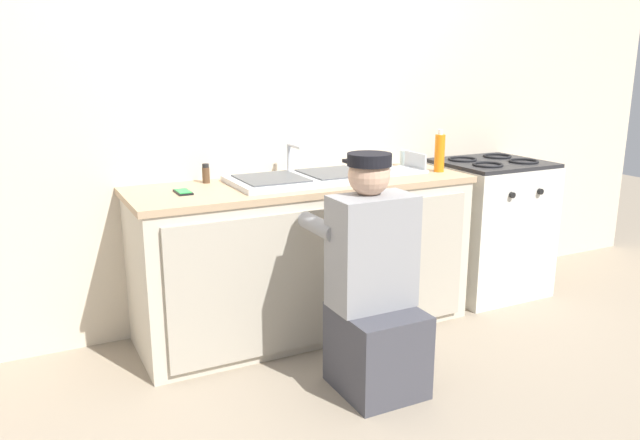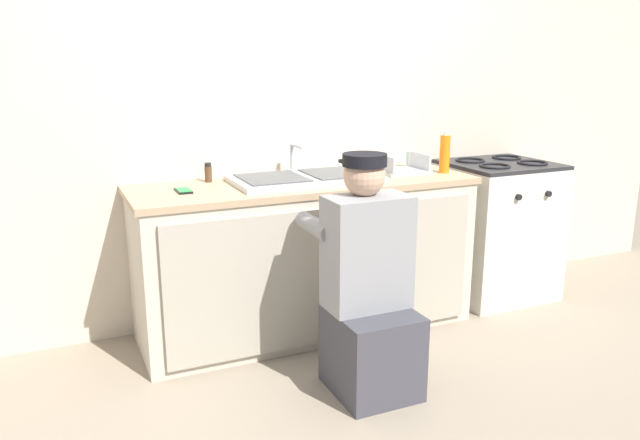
{
  "view_description": "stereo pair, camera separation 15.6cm",
  "coord_description": "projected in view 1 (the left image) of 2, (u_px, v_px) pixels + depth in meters",
  "views": [
    {
      "loc": [
        -1.43,
        -2.73,
        1.5
      ],
      "look_at": [
        0.0,
        0.1,
        0.69
      ],
      "focal_mm": 35.0,
      "sensor_mm": 36.0,
      "label": 1
    },
    {
      "loc": [
        -1.29,
        -2.8,
        1.5
      ],
      "look_at": [
        0.0,
        0.1,
        0.69
      ],
      "focal_mm": 35.0,
      "sensor_mm": 36.0,
      "label": 2
    }
  ],
  "objects": [
    {
      "name": "countertop",
      "position": [
        304.0,
        185.0,
        3.41
      ],
      "size": [
        1.9,
        0.62,
        0.03
      ],
      "primitive_type": "cube",
      "color": "tan",
      "rests_on": "counter_cabinet"
    },
    {
      "name": "back_wall",
      "position": [
        277.0,
        105.0,
        3.61
      ],
      "size": [
        6.0,
        0.1,
        2.5
      ],
      "primitive_type": "cube",
      "color": "beige",
      "rests_on": "ground_plane"
    },
    {
      "name": "stove_range",
      "position": [
        488.0,
        227.0,
        4.1
      ],
      "size": [
        0.65,
        0.62,
        0.89
      ],
      "color": "silver",
      "rests_on": "ground_plane"
    },
    {
      "name": "spice_bottle_pepper",
      "position": [
        206.0,
        174.0,
        3.35
      ],
      "size": [
        0.04,
        0.04,
        0.1
      ],
      "color": "#513823",
      "rests_on": "countertop"
    },
    {
      "name": "counter_cabinet",
      "position": [
        305.0,
        260.0,
        3.51
      ],
      "size": [
        1.86,
        0.62,
        0.83
      ],
      "color": "beige",
      "rests_on": "ground_plane"
    },
    {
      "name": "ground_plane",
      "position": [
        328.0,
        347.0,
        3.36
      ],
      "size": [
        12.0,
        12.0,
        0.0
      ],
      "primitive_type": "plane",
      "color": "gray"
    },
    {
      "name": "cell_phone",
      "position": [
        183.0,
        192.0,
        3.11
      ],
      "size": [
        0.07,
        0.14,
        0.01
      ],
      "color": "black",
      "rests_on": "countertop"
    },
    {
      "name": "water_glass",
      "position": [
        405.0,
        158.0,
        3.88
      ],
      "size": [
        0.06,
        0.06,
        0.1
      ],
      "color": "#ADC6CC",
      "rests_on": "countertop"
    },
    {
      "name": "dish_rack_tray",
      "position": [
        398.0,
        168.0,
        3.67
      ],
      "size": [
        0.28,
        0.22,
        0.11
      ],
      "color": "#B2B7BC",
      "rests_on": "countertop"
    },
    {
      "name": "soap_bottle_orange",
      "position": [
        440.0,
        153.0,
        3.68
      ],
      "size": [
        0.06,
        0.06,
        0.25
      ],
      "color": "orange",
      "rests_on": "countertop"
    },
    {
      "name": "sink_double_basin",
      "position": [
        303.0,
        178.0,
        3.4
      ],
      "size": [
        0.8,
        0.44,
        0.19
      ],
      "color": "silver",
      "rests_on": "countertop"
    },
    {
      "name": "plumber_person",
      "position": [
        374.0,
        294.0,
        2.86
      ],
      "size": [
        0.42,
        0.61,
        1.1
      ],
      "color": "#3F3F47",
      "rests_on": "ground_plane"
    }
  ]
}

